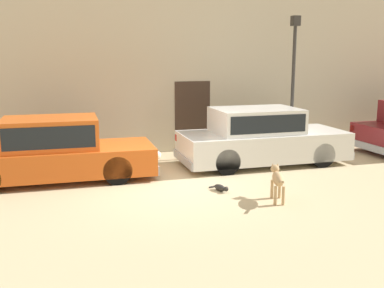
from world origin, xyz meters
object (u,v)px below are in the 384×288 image
(parked_sedan_second, at_px, (260,136))
(stray_cat, at_px, (221,188))
(street_lamp, at_px, (294,67))
(stray_dog_spotted, at_px, (278,179))
(parked_sedan_nearest, at_px, (53,150))

(parked_sedan_second, xyz_separation_m, stray_cat, (-1.87, -2.01, -0.68))
(street_lamp, bearing_deg, stray_dog_spotted, -122.20)
(stray_dog_spotted, bearing_deg, street_lamp, -13.81)
(stray_dog_spotted, distance_m, stray_cat, 1.32)
(stray_cat, height_order, street_lamp, street_lamp)
(stray_dog_spotted, bearing_deg, stray_cat, 60.57)
(parked_sedan_second, bearing_deg, parked_sedan_nearest, -178.68)
(parked_sedan_second, distance_m, street_lamp, 2.53)
(parked_sedan_second, distance_m, stray_dog_spotted, 3.13)
(stray_dog_spotted, bearing_deg, parked_sedan_second, -0.65)
(parked_sedan_nearest, xyz_separation_m, stray_dog_spotted, (4.26, -2.89, -0.27))
(stray_dog_spotted, distance_m, street_lamp, 5.12)
(parked_sedan_nearest, distance_m, stray_cat, 3.98)
(parked_sedan_nearest, bearing_deg, street_lamp, 10.72)
(parked_sedan_nearest, distance_m, street_lamp, 7.08)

